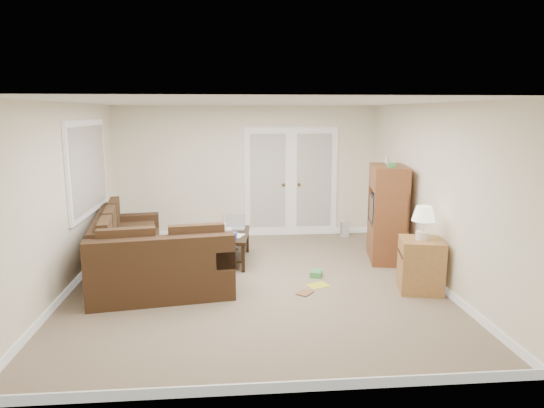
{
  "coord_description": "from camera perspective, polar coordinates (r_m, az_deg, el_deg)",
  "views": [
    {
      "loc": [
        -0.34,
        -6.51,
        2.37
      ],
      "look_at": [
        0.26,
        0.17,
        1.1
      ],
      "focal_mm": 32.0,
      "sensor_mm": 36.0,
      "label": 1
    }
  ],
  "objects": [
    {
      "name": "floor",
      "position": [
        6.93,
        -2.01,
        -9.27
      ],
      "size": [
        5.5,
        5.5,
        0.0
      ],
      "primitive_type": "plane",
      "color": "gray",
      "rests_on": "ground"
    },
    {
      "name": "ceiling",
      "position": [
        6.52,
        -2.16,
        11.87
      ],
      "size": [
        5.0,
        5.5,
        0.02
      ],
      "primitive_type": "cube",
      "color": "silver",
      "rests_on": "wall_back"
    },
    {
      "name": "wall_left",
      "position": [
        6.95,
        -23.15,
        0.59
      ],
      "size": [
        0.02,
        5.5,
        2.5
      ],
      "primitive_type": "cube",
      "color": "white",
      "rests_on": "floor"
    },
    {
      "name": "wall_right",
      "position": [
        7.18,
        18.26,
        1.22
      ],
      "size": [
        0.02,
        5.5,
        2.5
      ],
      "primitive_type": "cube",
      "color": "white",
      "rests_on": "floor"
    },
    {
      "name": "wall_back",
      "position": [
        9.33,
        -2.98,
        3.82
      ],
      "size": [
        5.0,
        0.02,
        2.5
      ],
      "primitive_type": "cube",
      "color": "white",
      "rests_on": "floor"
    },
    {
      "name": "wall_front",
      "position": [
        3.93,
        0.05,
        -5.78
      ],
      "size": [
        5.0,
        0.02,
        2.5
      ],
      "primitive_type": "cube",
      "color": "white",
      "rests_on": "floor"
    },
    {
      "name": "baseboards",
      "position": [
        6.91,
        -2.01,
        -8.88
      ],
      "size": [
        5.0,
        5.5,
        0.1
      ],
      "primitive_type": null,
      "color": "white",
      "rests_on": "floor"
    },
    {
      "name": "french_doors",
      "position": [
        9.39,
        2.24,
        2.55
      ],
      "size": [
        1.8,
        0.05,
        2.13
      ],
      "color": "white",
      "rests_on": "floor"
    },
    {
      "name": "window_left",
      "position": [
        7.84,
        -20.84,
        4.03
      ],
      "size": [
        0.05,
        1.92,
        1.42
      ],
      "color": "white",
      "rests_on": "wall_left"
    },
    {
      "name": "sectional_sofa",
      "position": [
        7.2,
        -15.08,
        -6.05
      ],
      "size": [
        2.25,
        2.89,
        0.86
      ],
      "rotation": [
        0.0,
        0.0,
        0.15
      ],
      "color": "#3B2616",
      "rests_on": "floor"
    },
    {
      "name": "coffee_table",
      "position": [
        7.85,
        -4.91,
        -4.93
      ],
      "size": [
        0.68,
        1.2,
        0.78
      ],
      "rotation": [
        0.0,
        0.0,
        -0.1
      ],
      "color": "black",
      "rests_on": "floor"
    },
    {
      "name": "tv_armoire",
      "position": [
        8.04,
        13.39,
        -0.98
      ],
      "size": [
        0.7,
        1.04,
        1.66
      ],
      "rotation": [
        0.0,
        0.0,
        -0.19
      ],
      "color": "brown",
      "rests_on": "floor"
    },
    {
      "name": "side_cabinet",
      "position": [
        6.82,
        17.12,
        -6.39
      ],
      "size": [
        0.65,
        0.65,
        1.16
      ],
      "rotation": [
        0.0,
        0.0,
        -0.21
      ],
      "color": "#A6743D",
      "rests_on": "floor"
    },
    {
      "name": "space_heater",
      "position": [
        9.48,
        8.57,
        -2.85
      ],
      "size": [
        0.15,
        0.13,
        0.33
      ],
      "primitive_type": "cube",
      "rotation": [
        0.0,
        0.0,
        0.21
      ],
      "color": "silver",
      "rests_on": "floor"
    },
    {
      "name": "floor_magazine",
      "position": [
        6.86,
        5.44,
        -9.51
      ],
      "size": [
        0.34,
        0.31,
        0.01
      ],
      "primitive_type": "cube",
      "rotation": [
        0.0,
        0.0,
        0.38
      ],
      "color": "gold",
      "rests_on": "floor"
    },
    {
      "name": "floor_greenbox",
      "position": [
        7.21,
        5.2,
        -8.14
      ],
      "size": [
        0.21,
        0.25,
        0.08
      ],
      "primitive_type": "cube",
      "rotation": [
        0.0,
        0.0,
        -0.3
      ],
      "color": "#43954B",
      "rests_on": "floor"
    },
    {
      "name": "floor_book",
      "position": [
        6.59,
        3.25,
        -10.26
      ],
      "size": [
        0.27,
        0.28,
        0.02
      ],
      "primitive_type": "imported",
      "rotation": [
        0.0,
        0.0,
        -0.68
      ],
      "color": "brown",
      "rests_on": "floor"
    }
  ]
}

